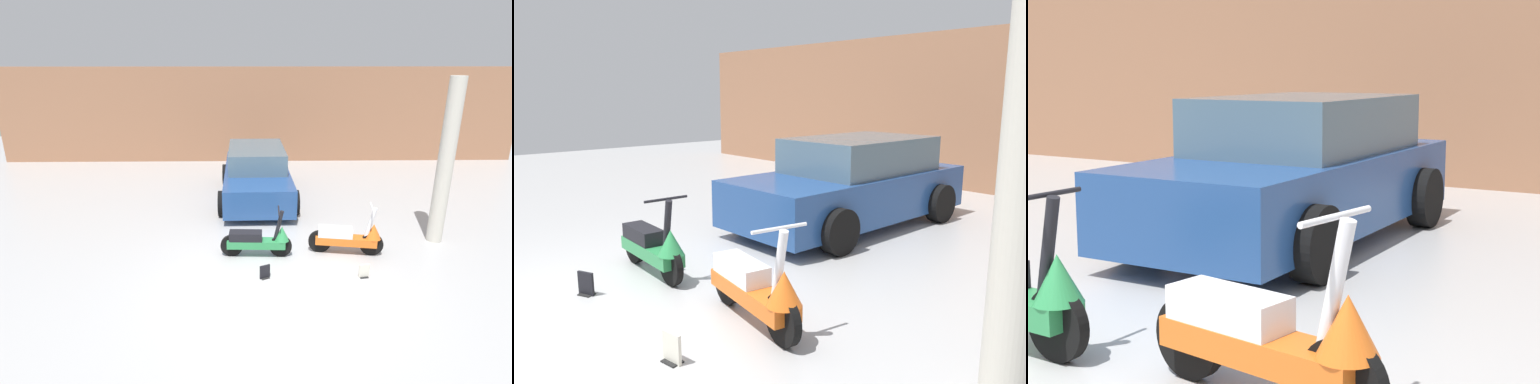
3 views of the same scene
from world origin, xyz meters
TOP-DOWN VIEW (x-y plane):
  - wall_back at (0.00, 8.77)m, footprint 19.60×0.12m
  - scooter_front_right at (1.59, 0.99)m, footprint 1.51×0.58m
  - car_rear_left at (-0.24, 4.53)m, footprint 2.10×4.26m

SIDE VIEW (x-z plane):
  - scooter_front_right at x=1.59m, z-range -0.15..0.90m
  - car_rear_left at x=-0.24m, z-range -0.03..1.41m
  - wall_back at x=0.00m, z-range 0.00..3.52m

